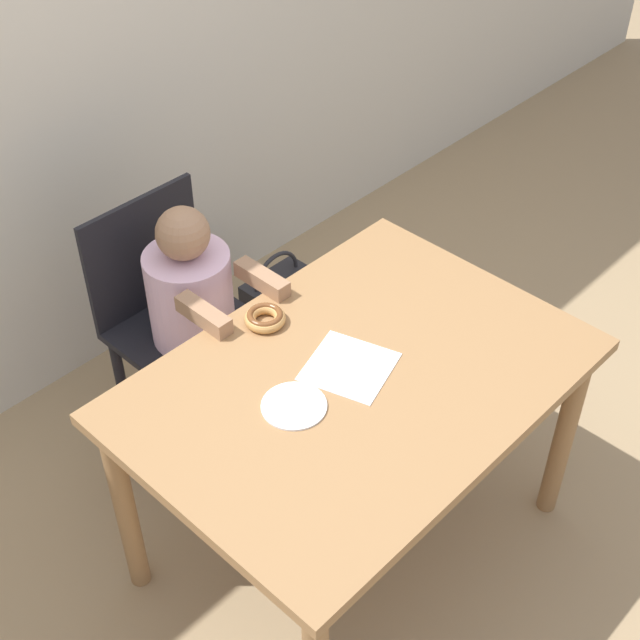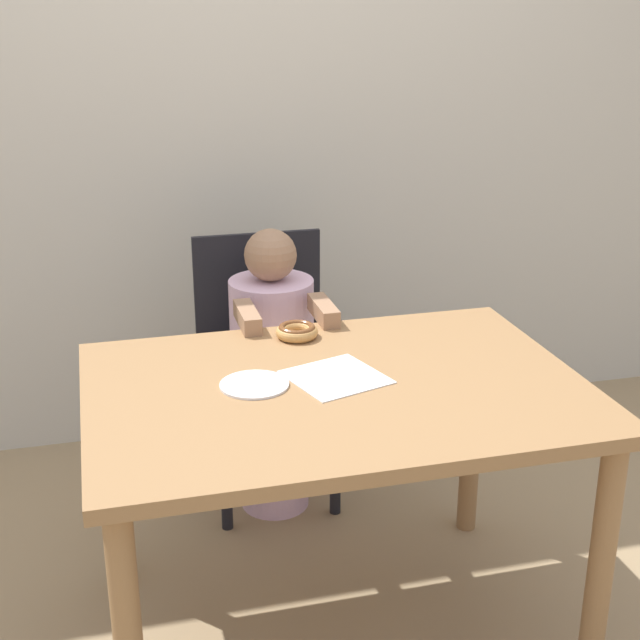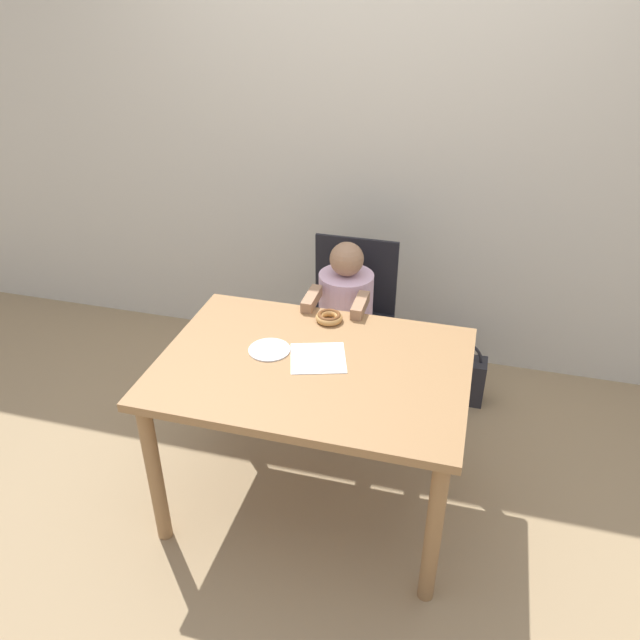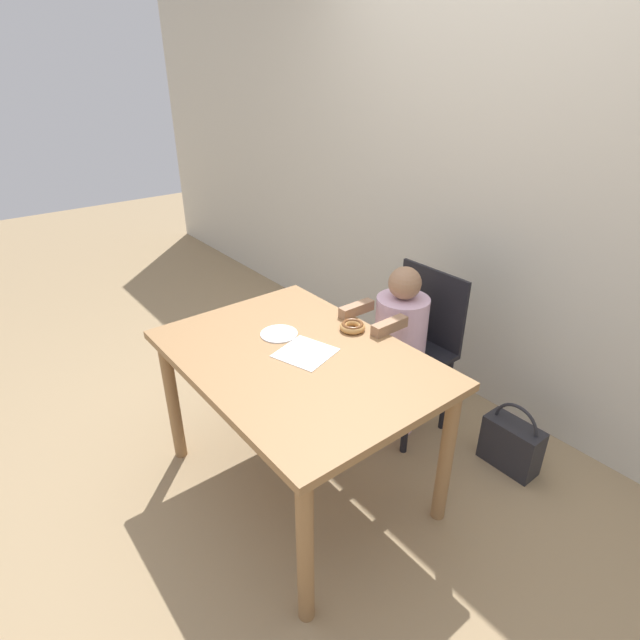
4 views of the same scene
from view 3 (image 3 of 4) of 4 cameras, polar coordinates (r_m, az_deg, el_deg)
ground_plane at (r=2.89m, az=-0.56°, el=-15.80°), size 12.00×12.00×0.00m
wall_back at (r=3.37m, az=5.57°, el=16.02°), size 8.00×0.05×2.50m
dining_table at (r=2.47m, az=-0.63°, el=-5.78°), size 1.20×0.85×0.72m
chair at (r=3.18m, az=2.73°, el=-0.03°), size 0.42×0.37×0.87m
child_figure at (r=3.09m, az=2.28°, el=-1.13°), size 0.27×0.43×0.94m
donut at (r=2.68m, az=0.84°, el=0.28°), size 0.12×0.12×0.04m
napkin at (r=2.44m, az=-0.18°, el=-3.49°), size 0.27×0.27×0.00m
handbag at (r=3.42m, az=12.49°, el=-5.12°), size 0.28×0.13×0.37m
plate at (r=2.50m, az=-4.65°, el=-2.72°), size 0.17×0.17×0.01m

